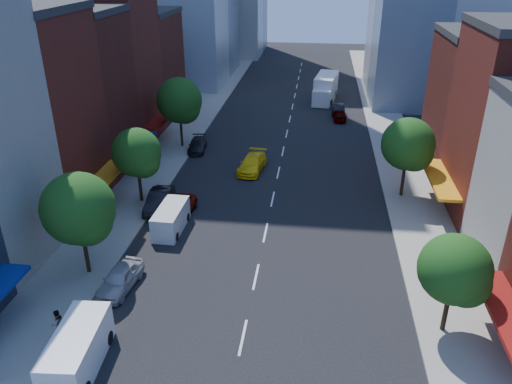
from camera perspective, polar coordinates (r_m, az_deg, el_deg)
sidewalk_left at (r=61.55m, az=-8.36°, el=6.55°), size 5.00×120.00×0.15m
sidewalk_right at (r=60.10m, az=15.42°, el=5.40°), size 5.00×120.00×0.15m
bldg_left_2 at (r=45.58m, az=-25.97°, el=7.83°), size 12.00×9.00×16.00m
bldg_left_3 at (r=52.74m, az=-21.13°, el=10.30°), size 12.00×8.00×15.00m
bldg_left_4 at (r=59.95m, az=-17.61°, el=13.50°), size 12.00×9.00×17.00m
bldg_left_5 at (r=68.93m, az=-14.22°, el=13.67°), size 12.00×10.00×13.00m
bldg_right_3 at (r=54.64m, az=25.91°, el=8.84°), size 12.00×10.00×13.00m
tree_left_near at (r=34.29m, az=-19.43°, el=-2.12°), size 4.80×4.80×7.30m
tree_left_mid at (r=43.57m, az=-13.33°, el=4.17°), size 4.20×4.20×6.65m
tree_left_far at (r=55.99m, az=-8.62°, el=10.10°), size 5.00×5.00×7.75m
tree_right_near at (r=29.81m, az=22.01°, el=-8.54°), size 4.00×4.00×6.20m
tree_right_far at (r=45.29m, az=17.15°, el=5.00°), size 4.60×4.60×7.20m
parked_car_front at (r=34.31m, az=-15.30°, el=-9.51°), size 2.24×4.60×1.51m
parked_car_second at (r=43.58m, az=-11.00°, el=-0.96°), size 1.89×4.95×1.61m
parked_car_third at (r=42.09m, az=-9.10°, el=-1.94°), size 2.63×5.26×1.43m
parked_car_rear at (r=56.10m, az=-6.73°, el=5.34°), size 2.26×4.59×1.28m
cargo_van_near at (r=28.98m, az=-19.84°, el=-16.87°), size 2.56×5.54×2.30m
cargo_van_far at (r=40.01m, az=-9.75°, el=-3.11°), size 1.99×4.70×1.99m
taxi at (r=50.43m, az=-0.44°, el=3.29°), size 2.78×5.55×1.55m
traffic_car_oncoming at (r=70.13m, az=9.37°, el=9.41°), size 1.71×4.36×1.41m
traffic_car_far at (r=67.30m, az=9.50°, el=8.69°), size 1.98×4.17×1.38m
box_truck at (r=76.22m, az=7.93°, el=11.62°), size 3.82×9.36×3.66m
pedestrian_far at (r=31.48m, az=-21.74°, el=-13.73°), size 0.95×1.01×1.65m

